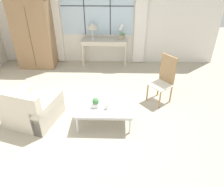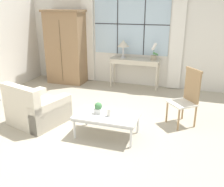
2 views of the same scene
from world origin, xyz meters
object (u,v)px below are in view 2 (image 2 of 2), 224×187
(armoire, at_px, (66,47))
(side_chair_wooden, at_px, (187,95))
(armchair_upholstered, at_px, (37,110))
(coffee_table, at_px, (107,117))
(potted_orchid, at_px, (154,53))
(potted_plant_small, at_px, (98,108))
(pillar_candle, at_px, (109,113))
(console_table, at_px, (135,62))
(table_lamp, at_px, (123,44))

(armoire, xyz_separation_m, side_chair_wooden, (3.49, -1.81, -0.44))
(side_chair_wooden, bearing_deg, armchair_upholstered, -163.29)
(coffee_table, bearing_deg, armoire, 128.54)
(side_chair_wooden, relative_size, coffee_table, 0.99)
(potted_orchid, relative_size, coffee_table, 0.41)
(coffee_table, bearing_deg, potted_plant_small, 170.80)
(pillar_candle, bearing_deg, console_table, 94.23)
(side_chair_wooden, height_order, potted_plant_small, side_chair_wooden)
(table_lamp, bearing_deg, potted_plant_small, -83.35)
(potted_orchid, xyz_separation_m, potted_plant_small, (-0.51, -2.85, -0.48))
(armchair_upholstered, height_order, side_chair_wooden, side_chair_wooden)
(armoire, xyz_separation_m, coffee_table, (2.18, -2.73, -0.68))
(potted_orchid, height_order, side_chair_wooden, potted_orchid)
(table_lamp, bearing_deg, coffee_table, -80.19)
(potted_orchid, height_order, pillar_candle, potted_orchid)
(table_lamp, bearing_deg, armchair_upholstered, -109.60)
(armoire, relative_size, side_chair_wooden, 1.88)
(coffee_table, bearing_deg, table_lamp, 99.81)
(console_table, xyz_separation_m, potted_orchid, (0.50, 0.05, 0.27))
(potted_orchid, relative_size, potted_plant_small, 2.27)
(console_table, relative_size, coffee_table, 1.21)
(armoire, height_order, coffee_table, armoire)
(table_lamp, distance_m, armchair_upholstered, 3.07)
(armoire, relative_size, table_lamp, 4.21)
(table_lamp, distance_m, side_chair_wooden, 2.70)
(armchair_upholstered, bearing_deg, coffee_table, -3.25)
(potted_plant_small, bearing_deg, armchair_upholstered, 177.49)
(armoire, height_order, table_lamp, armoire)
(console_table, bearing_deg, armoire, -177.47)
(coffee_table, bearing_deg, console_table, 93.13)
(console_table, bearing_deg, armchair_upholstered, -115.74)
(potted_orchid, height_order, coffee_table, potted_orchid)
(armchair_upholstered, relative_size, side_chair_wooden, 1.03)
(table_lamp, relative_size, armchair_upholstered, 0.43)
(console_table, relative_size, table_lamp, 2.75)
(armoire, height_order, armchair_upholstered, armoire)
(table_lamp, xyz_separation_m, pillar_candle, (0.55, -2.88, -0.73))
(pillar_candle, bearing_deg, potted_orchid, 84.38)
(armchair_upholstered, distance_m, side_chair_wooden, 2.92)
(table_lamp, distance_m, pillar_candle, 3.02)
(table_lamp, xyz_separation_m, side_chair_wooden, (1.80, -1.92, -0.60))
(side_chair_wooden, distance_m, pillar_candle, 1.58)
(console_table, xyz_separation_m, pillar_candle, (0.21, -2.86, -0.25))
(armoire, relative_size, coffee_table, 1.86)
(console_table, relative_size, potted_orchid, 2.98)
(armchair_upholstered, xyz_separation_m, pillar_candle, (1.53, -0.12, 0.20))
(potted_plant_small, bearing_deg, coffee_table, -9.20)
(armchair_upholstered, xyz_separation_m, side_chair_wooden, (2.78, 0.84, 0.33))
(armoire, height_order, console_table, armoire)
(armchair_upholstered, distance_m, potted_plant_small, 1.33)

